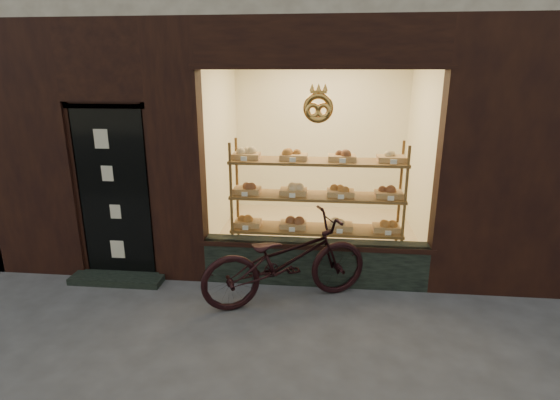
# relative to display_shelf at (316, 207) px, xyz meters

# --- Properties ---
(display_shelf) EXTENTS (2.20, 0.45, 1.70)m
(display_shelf) POSITION_rel_display_shelf_xyz_m (0.00, 0.00, 0.00)
(display_shelf) COLOR brown
(display_shelf) RESTS_ON ground
(bicycle) EXTENTS (2.03, 1.39, 1.01)m
(bicycle) POSITION_rel_display_shelf_xyz_m (-0.31, -0.90, -0.36)
(bicycle) COLOR black
(bicycle) RESTS_ON ground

